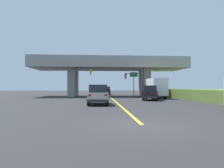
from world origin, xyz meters
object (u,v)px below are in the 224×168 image
(box_truck, at_px, (155,88))
(highway_sign, at_px, (134,78))
(suv_lead, at_px, (98,95))
(suv_crossing, at_px, (151,93))
(sedan_oncoming, at_px, (106,91))
(traffic_signal_nearside, at_px, (136,79))
(traffic_signal_farside, at_px, (82,77))

(box_truck, height_order, highway_sign, highway_sign)
(box_truck, bearing_deg, suv_lead, -129.77)
(suv_crossing, bearing_deg, suv_lead, -119.59)
(highway_sign, bearing_deg, sedan_oncoming, 115.60)
(sedan_oncoming, xyz_separation_m, traffic_signal_nearside, (5.19, -12.30, 2.26))
(sedan_oncoming, relative_size, traffic_signal_farside, 0.81)
(sedan_oncoming, relative_size, highway_sign, 0.98)
(box_truck, relative_size, sedan_oncoming, 1.40)
(suv_crossing, distance_m, highway_sign, 10.99)
(traffic_signal_farside, xyz_separation_m, highway_sign, (9.88, 1.37, -0.09))
(box_truck, distance_m, traffic_signal_farside, 13.31)
(traffic_signal_farside, distance_m, highway_sign, 9.98)
(suv_crossing, xyz_separation_m, traffic_signal_nearside, (-0.34, 8.99, 2.26))
(box_truck, height_order, traffic_signal_farside, traffic_signal_farside)
(suv_crossing, distance_m, sedan_oncoming, 22.00)
(suv_lead, relative_size, sedan_oncoming, 0.91)
(suv_crossing, bearing_deg, traffic_signal_nearside, 111.58)
(suv_lead, height_order, suv_crossing, same)
(suv_lead, bearing_deg, highway_sign, 68.09)
(sedan_oncoming, bearing_deg, suv_lead, -93.61)
(highway_sign, bearing_deg, box_truck, -66.29)
(suv_crossing, distance_m, traffic_signal_nearside, 9.28)
(box_truck, relative_size, traffic_signal_farside, 1.14)
(suv_lead, distance_m, traffic_signal_nearside, 16.96)
(box_truck, bearing_deg, traffic_signal_farside, 160.58)
(traffic_signal_nearside, height_order, traffic_signal_farside, traffic_signal_farside)
(box_truck, bearing_deg, traffic_signal_nearside, 120.75)
(suv_lead, height_order, sedan_oncoming, same)
(traffic_signal_farside, height_order, highway_sign, traffic_signal_farside)
(suv_lead, distance_m, suv_crossing, 9.64)
(suv_lead, xyz_separation_m, highway_sign, (6.83, 16.99, 2.60))
(box_truck, relative_size, highway_sign, 1.37)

